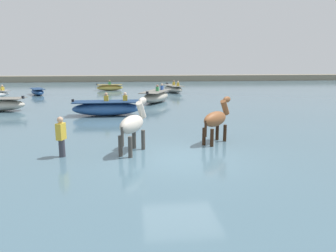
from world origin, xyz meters
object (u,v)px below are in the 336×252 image
object	(u,v)px
horse_trailing_chestnut	(216,120)
boat_distant_west	(110,87)
horse_lead_pinto	(133,125)
boat_far_inshore	(173,89)
person_onlooker_right	(61,140)
boat_near_port	(38,92)
boat_far_offshore	(156,96)
boat_distant_east	(106,108)

from	to	relation	value
horse_trailing_chestnut	boat_distant_west	size ratio (longest dim) A/B	0.72
horse_lead_pinto	boat_far_inshore	world-z (taller)	horse_lead_pinto
boat_far_inshore	person_onlooker_right	bearing A→B (deg)	-106.80
horse_trailing_chestnut	boat_distant_west	distance (m)	23.06
boat_distant_west	horse_trailing_chestnut	bearing A→B (deg)	-76.37
boat_near_port	boat_far_inshore	size ratio (longest dim) A/B	0.75
horse_trailing_chestnut	horse_lead_pinto	bearing A→B (deg)	-163.13
person_onlooker_right	boat_far_offshore	bearing A→B (deg)	73.30
boat_far_offshore	boat_far_inshore	distance (m)	7.67
boat_distant_east	boat_distant_west	bearing A→B (deg)	93.05
horse_trailing_chestnut	boat_far_offshore	xyz separation A→B (m)	(-1.35, 12.41, -0.46)
horse_trailing_chestnut	boat_near_port	distance (m)	22.02
boat_near_port	boat_far_inshore	world-z (taller)	boat_far_inshore
boat_distant_east	person_onlooker_right	world-z (taller)	person_onlooker_right
horse_trailing_chestnut	person_onlooker_right	xyz separation A→B (m)	(-5.44, -1.22, -0.32)
person_onlooker_right	boat_near_port	bearing A→B (deg)	107.35
horse_lead_pinto	boat_near_port	bearing A→B (deg)	113.50
boat_far_offshore	person_onlooker_right	world-z (taller)	person_onlooker_right
horse_lead_pinto	boat_distant_east	xyz separation A→B (m)	(-1.47, 7.70, -0.53)
boat_far_inshore	boat_distant_west	world-z (taller)	boat_far_inshore
boat_far_offshore	boat_near_port	bearing A→B (deg)	148.71
boat_near_port	person_onlooker_right	size ratio (longest dim) A/B	1.72
horse_trailing_chestnut	boat_far_inshore	world-z (taller)	horse_trailing_chestnut
horse_trailing_chestnut	boat_distant_east	bearing A→B (deg)	124.25
boat_distant_east	boat_distant_west	size ratio (longest dim) A/B	1.38
boat_near_port	person_onlooker_right	bearing A→B (deg)	-72.65
boat_distant_east	boat_distant_west	distance (m)	15.67
boat_far_inshore	person_onlooker_right	world-z (taller)	person_onlooker_right
boat_distant_west	boat_distant_east	bearing A→B (deg)	-86.95
boat_distant_west	person_onlooker_right	size ratio (longest dim) A/B	1.71
horse_trailing_chestnut	boat_near_port	xyz separation A→B (m)	(-11.65, 18.67, -0.59)
horse_trailing_chestnut	boat_far_inshore	distance (m)	19.76
horse_lead_pinto	boat_far_offshore	xyz separation A→B (m)	(1.78, 13.35, -0.52)
boat_far_offshore	boat_distant_west	size ratio (longest dim) A/B	1.52
boat_far_inshore	horse_trailing_chestnut	bearing A→B (deg)	-92.58
boat_far_inshore	boat_distant_west	bearing A→B (deg)	157.12
boat_distant_east	person_onlooker_right	xyz separation A→B (m)	(-0.84, -7.98, 0.15)
boat_far_offshore	boat_far_inshore	bearing A→B (deg)	73.01
boat_far_offshore	boat_distant_west	world-z (taller)	boat_far_offshore
horse_trailing_chestnut	boat_far_inshore	size ratio (longest dim) A/B	0.54
boat_near_port	boat_distant_east	distance (m)	13.85
horse_lead_pinto	boat_distant_west	bearing A→B (deg)	95.64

